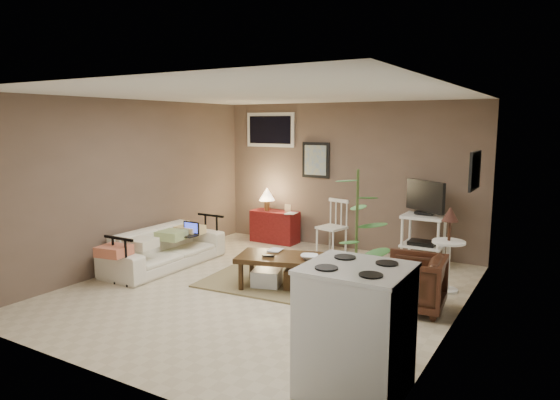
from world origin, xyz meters
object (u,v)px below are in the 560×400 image
Objects in this scene: spindle_chair at (332,228)px; potted_plant at (356,253)px; stove at (356,329)px; armchair at (413,280)px; red_console at (274,223)px; side_table at (449,239)px; coffee_table at (285,269)px; tv_stand at (424,221)px; sofa at (165,242)px.

potted_plant is at bearing -61.84° from spindle_chair.
armchair is at bearing 93.11° from stove.
red_console is at bearing 128.50° from stove.
red_console is 3.41m from side_table.
armchair is (1.58, 0.11, 0.09)m from coffee_table.
tv_stand is (2.63, -0.14, 0.33)m from red_console.
sofa is 3.77m from tv_stand.
spindle_chair is at bearing -5.75° from red_console.
red_console is at bearing 131.41° from potted_plant.
side_table reaches higher than coffee_table.
potted_plant reaches higher than tv_stand.
tv_stand is at bearing 58.19° from coffee_table.
tv_stand is at bearing 93.38° from potted_plant.
coffee_table is 0.78× the size of potted_plant.
coffee_table is 2.32m from tv_stand.
stove is (1.68, -1.83, 0.25)m from coffee_table.
coffee_table is 1.93× the size of armchair.
coffee_table is 2.05m from side_table.
sofa is 3.58m from potted_plant.
stove is (0.48, -3.77, -0.16)m from tv_stand.
red_console is 1.18m from spindle_chair.
sofa is 2.65m from spindle_chair.
stove is (0.30, -0.72, -0.39)m from potted_plant.
coffee_table is 1.54× the size of spindle_chair.
potted_plant reaches higher than side_table.
sofa is 3.57m from armchair.
spindle_chair is 1.25× the size of armchair.
spindle_chair reaches higher than sofa.
side_table is (3.76, 0.98, 0.29)m from sofa.
spindle_chair is 0.51× the size of potted_plant.
armchair is (3.57, 0.15, -0.03)m from sofa.
stove reaches higher than coffee_table.
sofa is at bearing 162.44° from potted_plant.
spindle_chair is (1.73, 2.00, 0.03)m from sofa.
coffee_table is at bearing -88.92° from sofa.
spindle_chair is 0.68× the size of tv_stand.
spindle_chair is at bearing 179.12° from tv_stand.
tv_stand is 1.23× the size of stove.
red_console is 0.57× the size of potted_plant.
coffee_table is 1.58m from armchair.
side_table is 0.63× the size of potted_plant.
red_console is 1.12× the size of spindle_chair.
sofa is at bearing -178.92° from coffee_table.
side_table reaches higher than spindle_chair.
coffee_table is at bearing -82.49° from spindle_chair.
potted_plant is at bearing 112.43° from stove.
coffee_table is 1.38× the size of red_console.
stove is (-0.09, -2.77, -0.16)m from side_table.
armchair is 1.95m from stove.
red_console is at bearing 124.43° from coffee_table.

